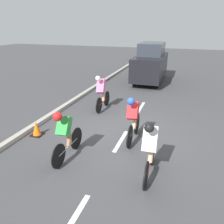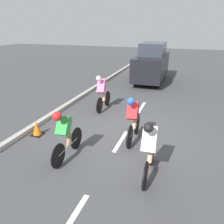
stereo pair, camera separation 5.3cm
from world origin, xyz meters
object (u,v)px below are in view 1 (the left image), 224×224
cyclist_pink (102,92)px  cyclist_green (65,133)px  cyclist_red (133,118)px  traffic_cone (37,129)px  support_car (151,63)px  cyclist_white (150,148)px

cyclist_pink → cyclist_green: cyclist_pink is taller
cyclist_red → traffic_cone: 3.20m
cyclist_pink → cyclist_red: size_ratio=0.97×
cyclist_red → support_car: bearing=-84.4°
cyclist_pink → cyclist_white: 4.68m
cyclist_pink → cyclist_white: bearing=124.7°
cyclist_green → support_car: support_car is taller
cyclist_white → cyclist_red: 1.76m
cyclist_white → cyclist_green: 2.24m
cyclist_white → cyclist_pink: bearing=-55.3°
cyclist_pink → cyclist_white: same height
cyclist_green → support_car: (-0.69, -9.46, 0.40)m
cyclist_white → support_car: support_car is taller
traffic_cone → support_car: bearing=-105.1°
cyclist_green → cyclist_red: 2.12m
cyclist_red → traffic_cone: size_ratio=3.39×
support_car → traffic_cone: size_ratio=8.86×
cyclist_pink → support_car: support_car is taller
support_car → cyclist_red: bearing=95.6°
cyclist_green → traffic_cone: bearing=-28.9°
cyclist_green → support_car: 9.50m
cyclist_white → traffic_cone: (3.86, -0.95, -0.57)m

